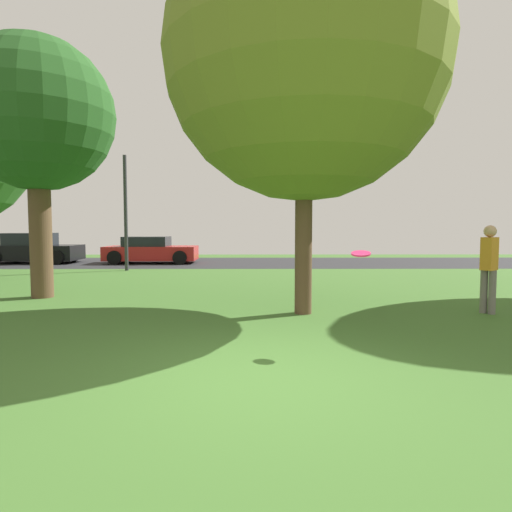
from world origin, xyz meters
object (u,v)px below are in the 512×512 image
object	(u,v)px
birch_tree_lone	(37,116)
parked_car_red	(151,251)
person_thrower	(489,265)
street_lamp_post	(126,213)
frisbee_disc	(361,254)
parked_car_black	(34,249)
oak_tree_left	(305,60)

from	to	relation	value
birch_tree_lone	parked_car_red	size ratio (longest dim) A/B	1.47
person_thrower	street_lamp_post	distance (m)	12.96
person_thrower	parked_car_red	size ratio (longest dim) A/B	0.41
birch_tree_lone	frisbee_disc	bearing A→B (deg)	-33.94
frisbee_disc	street_lamp_post	world-z (taller)	street_lamp_post
person_thrower	frisbee_disc	world-z (taller)	person_thrower
birch_tree_lone	street_lamp_post	xyz separation A→B (m)	(0.17, 6.50, -2.10)
person_thrower	parked_car_red	bearing A→B (deg)	-89.35
frisbee_disc	parked_car_red	world-z (taller)	frisbee_disc
person_thrower	parked_car_black	world-z (taller)	person_thrower
parked_car_black	oak_tree_left	bearing A→B (deg)	-46.68
oak_tree_left	street_lamp_post	xyz separation A→B (m)	(-5.98, 8.52, -2.68)
person_thrower	parked_car_black	distance (m)	19.35
person_thrower	frisbee_disc	distance (m)	3.99
frisbee_disc	parked_car_black	xyz separation A→B (m)	(-11.92, 14.56, -0.70)
birch_tree_lone	parked_car_black	size ratio (longest dim) A/B	1.53
birch_tree_lone	person_thrower	bearing A→B (deg)	-11.85
oak_tree_left	person_thrower	xyz separation A→B (m)	(3.67, -0.05, -3.95)
birch_tree_lone	frisbee_disc	xyz separation A→B (m)	(6.67, -4.49, -3.01)
parked_car_red	street_lamp_post	bearing A→B (deg)	-92.15
person_thrower	parked_car_black	xyz separation A→B (m)	(-15.07, 12.13, -0.33)
parked_car_black	parked_car_red	bearing A→B (deg)	-0.98
parked_car_black	person_thrower	bearing A→B (deg)	-38.84
person_thrower	parked_car_red	world-z (taller)	person_thrower
frisbee_disc	parked_car_black	world-z (taller)	parked_car_black
street_lamp_post	frisbee_disc	bearing A→B (deg)	-59.40
oak_tree_left	parked_car_black	size ratio (longest dim) A/B	1.88
parked_car_black	street_lamp_post	distance (m)	6.68
birch_tree_lone	parked_car_black	bearing A→B (deg)	117.52
street_lamp_post	oak_tree_left	bearing A→B (deg)	-54.93
birch_tree_lone	parked_car_black	distance (m)	11.95
oak_tree_left	street_lamp_post	world-z (taller)	oak_tree_left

